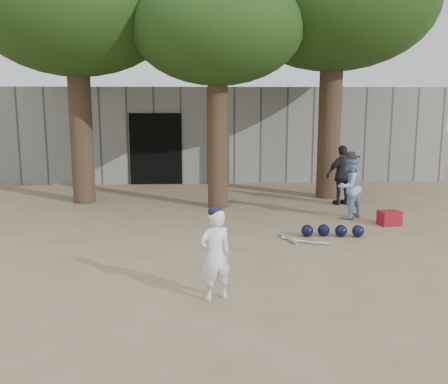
{
  "coord_description": "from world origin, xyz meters",
  "views": [
    {
      "loc": [
        0.19,
        -7.73,
        2.52
      ],
      "look_at": [
        0.6,
        1.0,
        0.95
      ],
      "focal_mm": 40.0,
      "sensor_mm": 36.0,
      "label": 1
    }
  ],
  "objects_px": {
    "boy_player": "(215,255)",
    "spectator_blue": "(349,187)",
    "red_bag": "(389,218)",
    "spectator_dark": "(343,175)"
  },
  "relations": [
    {
      "from": "boy_player",
      "to": "red_bag",
      "type": "distance_m",
      "value": 5.36
    },
    {
      "from": "spectator_blue",
      "to": "red_bag",
      "type": "relative_size",
      "value": 3.33
    },
    {
      "from": "spectator_blue",
      "to": "red_bag",
      "type": "xyz_separation_m",
      "value": [
        0.68,
        -0.67,
        -0.55
      ]
    },
    {
      "from": "spectator_dark",
      "to": "red_bag",
      "type": "distance_m",
      "value": 2.27
    },
    {
      "from": "spectator_blue",
      "to": "red_bag",
      "type": "bearing_deg",
      "value": 97.69
    },
    {
      "from": "spectator_dark",
      "to": "boy_player",
      "type": "bearing_deg",
      "value": 46.1
    },
    {
      "from": "boy_player",
      "to": "spectator_blue",
      "type": "distance_m",
      "value": 5.43
    },
    {
      "from": "red_bag",
      "to": "spectator_blue",
      "type": "bearing_deg",
      "value": 135.45
    },
    {
      "from": "boy_player",
      "to": "spectator_blue",
      "type": "height_order",
      "value": "spectator_blue"
    },
    {
      "from": "red_bag",
      "to": "boy_player",
      "type": "bearing_deg",
      "value": -134.49
    }
  ]
}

